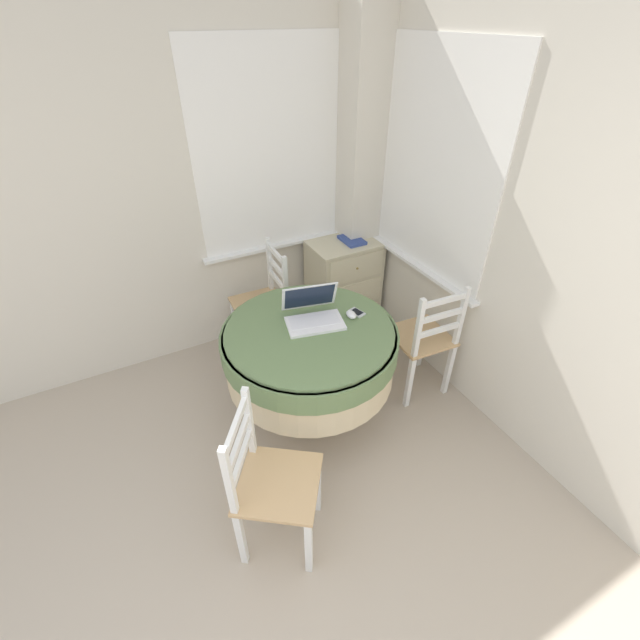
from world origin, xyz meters
name	(u,v)px	position (x,y,z in m)	size (l,w,h in m)	color
corner_room_shell	(325,236)	(1.24, 1.78, 1.28)	(4.42, 4.66, 2.55)	beige
round_dining_table	(310,350)	(1.07, 1.66, 0.61)	(1.07, 1.07, 0.76)	#4C3D2D
laptop	(313,314)	(1.14, 1.73, 0.81)	(0.39, 0.35, 0.21)	white
computer_mouse	(351,315)	(1.36, 1.64, 0.79)	(0.05, 0.08, 0.04)	white
cell_phone	(357,312)	(1.41, 1.67, 0.77)	(0.08, 0.11, 0.01)	#B2B7BC
dining_chair_near_back_window	(264,304)	(1.09, 2.48, 0.45)	(0.40, 0.40, 0.91)	tan
dining_chair_near_right_window	(424,340)	(1.90, 1.55, 0.45)	(0.41, 0.41, 0.91)	tan
dining_chair_camera_near	(270,483)	(0.54, 1.02, 0.45)	(0.53, 0.53, 0.91)	tan
corner_cabinet	(343,283)	(1.85, 2.56, 0.39)	(0.58, 0.43, 0.78)	beige
book_on_cabinet	(352,240)	(1.90, 2.54, 0.79)	(0.15, 0.22, 0.02)	#33478C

